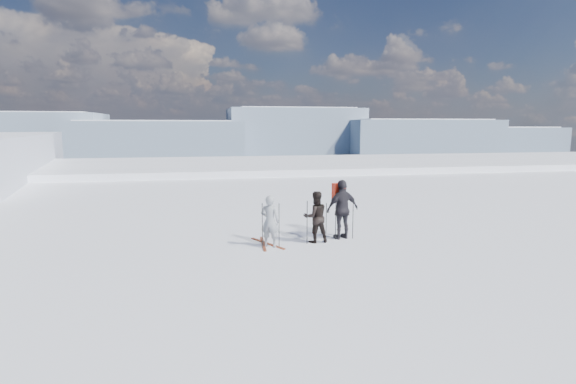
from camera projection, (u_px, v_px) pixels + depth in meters
name	position (u px, v px, depth m)	size (l,w,h in m)	color
lake_basin	(245.00, 239.00, 40.57)	(820.00, 820.00, 71.62)	white
far_mountain_range	(230.00, 137.00, 458.33)	(770.00, 110.00, 53.00)	slate
skier_grey	(270.00, 221.00, 13.57)	(0.58, 0.38, 1.58)	gray
skier_dark	(316.00, 217.00, 14.10)	(0.79, 0.62, 1.63)	black
skier_pack	(342.00, 209.00, 14.55)	(1.13, 0.47, 1.94)	black
backpack	(339.00, 169.00, 14.59)	(0.41, 0.23, 0.62)	red
ski_poles	(311.00, 222.00, 14.01)	(3.08, 0.59, 1.37)	black
skis_loose	(265.00, 244.00, 13.99)	(0.86, 1.70, 0.03)	black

